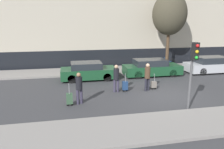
% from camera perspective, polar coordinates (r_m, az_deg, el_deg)
% --- Properties ---
extents(ground_plane, '(80.00, 80.00, 0.00)m').
position_cam_1_polar(ground_plane, '(13.29, 13.24, -5.23)').
color(ground_plane, '#38383A').
extents(sidewalk_near, '(28.00, 2.50, 0.12)m').
position_cam_1_polar(sidewalk_near, '(10.24, 22.13, -11.37)').
color(sidewalk_near, gray).
rests_on(sidewalk_near, ground_plane).
extents(sidewalk_far, '(28.00, 3.00, 0.12)m').
position_cam_1_polar(sidewalk_far, '(19.61, 4.78, 1.36)').
color(sidewalk_far, gray).
rests_on(sidewalk_far, ground_plane).
extents(parked_car_0, '(4.07, 1.84, 1.30)m').
position_cam_1_polar(parked_car_0, '(16.35, -6.27, 0.86)').
color(parked_car_0, '#194728').
rests_on(parked_car_0, ground_plane).
extents(parked_car_1, '(4.54, 1.75, 1.32)m').
position_cam_1_polar(parked_car_1, '(17.68, 10.30, 1.71)').
color(parked_car_1, '#194728').
rests_on(parked_car_1, ground_plane).
extents(parked_car_2, '(4.59, 1.78, 1.35)m').
position_cam_1_polar(parked_car_2, '(20.35, 24.69, 2.27)').
color(parked_car_2, '#B7BABF').
rests_on(parked_car_2, ground_plane).
extents(pedestrian_left, '(0.34, 0.34, 1.69)m').
position_cam_1_polar(pedestrian_left, '(11.43, -8.59, -3.08)').
color(pedestrian_left, '#383347').
rests_on(pedestrian_left, ground_plane).
extents(trolley_left, '(0.34, 0.29, 1.21)m').
position_cam_1_polar(trolley_left, '(11.41, -11.04, -6.20)').
color(trolley_left, '#335138').
rests_on(trolley_left, ground_plane).
extents(pedestrian_center, '(0.35, 0.34, 1.70)m').
position_cam_1_polar(pedestrian_center, '(13.22, 1.12, -0.58)').
color(pedestrian_center, '#383347').
rests_on(pedestrian_center, ground_plane).
extents(trolley_center, '(0.34, 0.29, 1.19)m').
position_cam_1_polar(trolley_center, '(13.47, 3.43, -2.92)').
color(trolley_center, navy).
rests_on(trolley_center, ground_plane).
extents(pedestrian_right, '(0.34, 0.34, 1.73)m').
position_cam_1_polar(pedestrian_right, '(13.65, 9.23, -0.24)').
color(pedestrian_right, '#23232D').
rests_on(pedestrian_right, ground_plane).
extents(trolley_right, '(0.34, 0.29, 1.05)m').
position_cam_1_polar(trolley_right, '(14.17, 10.83, -2.60)').
color(trolley_right, slate).
rests_on(trolley_right, ground_plane).
extents(traffic_light, '(0.28, 0.47, 3.30)m').
position_cam_1_polar(traffic_light, '(10.82, 20.49, 2.95)').
color(traffic_light, '#515154').
rests_on(traffic_light, ground_plane).
extents(parked_bicycle, '(1.77, 0.06, 0.96)m').
position_cam_1_polar(parked_bicycle, '(20.55, 13.96, 2.80)').
color(parked_bicycle, black).
rests_on(parked_bicycle, sidewalk_far).
extents(bare_tree_near_crossing, '(3.03, 3.03, 6.60)m').
position_cam_1_polar(bare_tree_near_crossing, '(20.57, 14.80, 14.98)').
color(bare_tree_near_crossing, '#4C3826').
rests_on(bare_tree_near_crossing, sidewalk_far).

